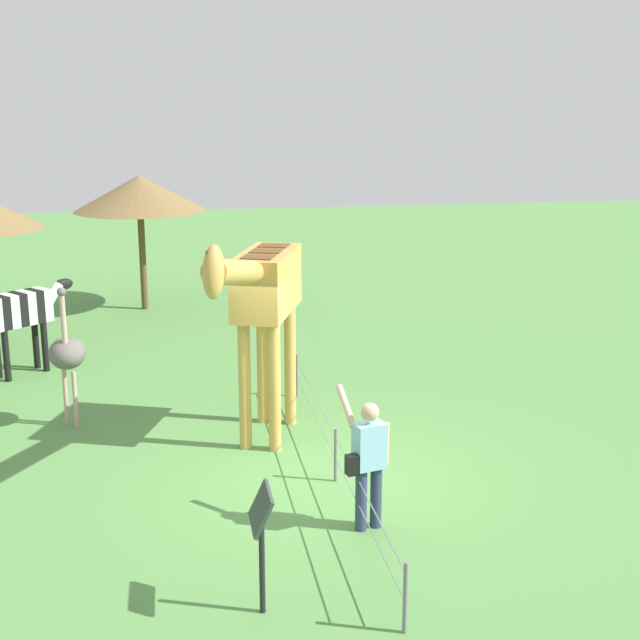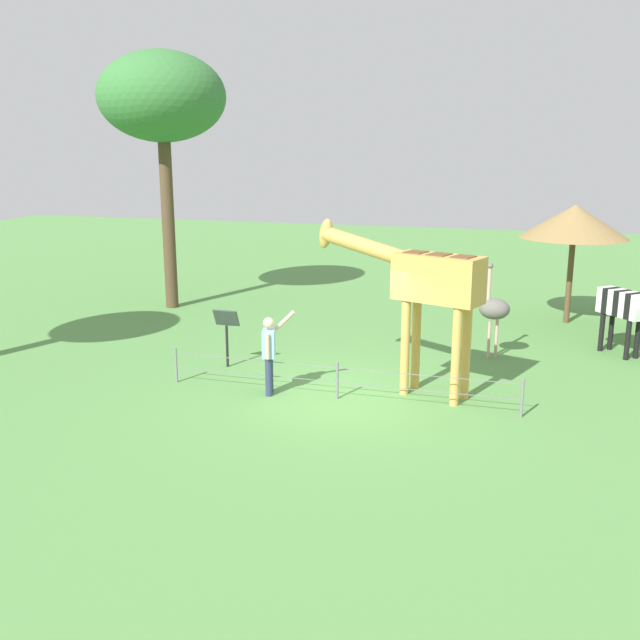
{
  "view_description": "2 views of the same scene",
  "coord_description": "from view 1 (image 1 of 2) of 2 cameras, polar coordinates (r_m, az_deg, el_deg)",
  "views": [
    {
      "loc": [
        10.69,
        -1.96,
        5.0
      ],
      "look_at": [
        -0.48,
        0.0,
        2.12
      ],
      "focal_mm": 49.25,
      "sensor_mm": 36.0,
      "label": 1
    },
    {
      "loc": [
        -3.47,
        13.01,
        4.89
      ],
      "look_at": [
        0.46,
        -0.21,
        1.48
      ],
      "focal_mm": 40.21,
      "sensor_mm": 36.0,
      "label": 2
    }
  ],
  "objects": [
    {
      "name": "visitor",
      "position": [
        10.42,
        3.14,
        -8.93
      ],
      "size": [
        0.66,
        0.58,
        1.69
      ],
      "color": "navy",
      "rests_on": "ground_plane"
    },
    {
      "name": "info_sign",
      "position": [
        8.8,
        -3.84,
        -13.18
      ],
      "size": [
        0.56,
        0.21,
        1.32
      ],
      "color": "black",
      "rests_on": "ground_plane"
    },
    {
      "name": "zebra",
      "position": [
        17.01,
        -18.81,
        0.44
      ],
      "size": [
        1.4,
        1.57,
        1.66
      ],
      "color": "black",
      "rests_on": "ground_plane"
    },
    {
      "name": "ground_plane",
      "position": [
        11.97,
        0.4,
        -10.45
      ],
      "size": [
        60.0,
        60.0,
        0.0
      ],
      "primitive_type": "plane",
      "color": "#568E47"
    },
    {
      "name": "ostrich",
      "position": [
        14.06,
        -16.11,
        -2.11
      ],
      "size": [
        0.7,
        0.56,
        2.25
      ],
      "color": "#CC9E93",
      "rests_on": "ground_plane"
    },
    {
      "name": "wire_fence",
      "position": [
        11.82,
        1.03,
        -8.62
      ],
      "size": [
        7.05,
        0.05,
        0.75
      ],
      "color": "slate",
      "rests_on": "ground_plane"
    },
    {
      "name": "shade_hut_aside",
      "position": [
        21.35,
        -11.65,
        8.05
      ],
      "size": [
        3.11,
        3.11,
        3.23
      ],
      "color": "brown",
      "rests_on": "ground_plane"
    },
    {
      "name": "giraffe",
      "position": [
        12.59,
        -3.77,
        1.58
      ],
      "size": [
        3.64,
        1.7,
        3.39
      ],
      "color": "gold",
      "rests_on": "ground_plane"
    }
  ]
}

